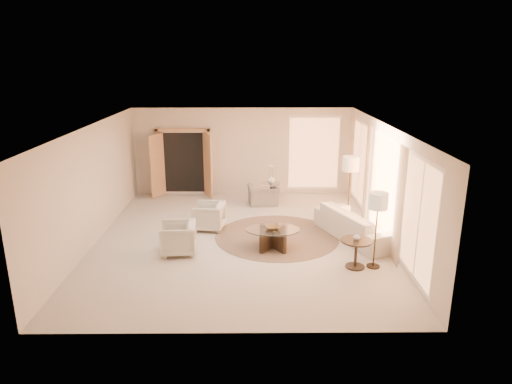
{
  "coord_description": "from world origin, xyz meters",
  "views": [
    {
      "loc": [
        0.31,
        -10.48,
        4.32
      ],
      "look_at": [
        0.4,
        0.4,
        1.1
      ],
      "focal_mm": 32.0,
      "sensor_mm": 36.0,
      "label": 1
    }
  ],
  "objects_px": {
    "floor_lamp_near": "(351,167)",
    "end_vase": "(357,237)",
    "floor_lamp_far": "(378,204)",
    "bowl": "(273,227)",
    "sofa": "(357,224)",
    "coffee_table": "(273,236)",
    "side_table": "(271,191)",
    "end_table": "(356,249)",
    "armchair_right": "(178,237)",
    "accent_chair": "(263,192)",
    "side_vase": "(271,179)",
    "armchair_left": "(209,215)"
  },
  "relations": [
    {
      "from": "end_table",
      "to": "floor_lamp_near",
      "type": "bearing_deg",
      "value": 81.92
    },
    {
      "from": "sofa",
      "to": "coffee_table",
      "type": "relative_size",
      "value": 1.88
    },
    {
      "from": "end_table",
      "to": "floor_lamp_far",
      "type": "relative_size",
      "value": 0.4
    },
    {
      "from": "end_table",
      "to": "side_vase",
      "type": "xyz_separation_m",
      "value": [
        -1.63,
        4.41,
        0.35
      ]
    },
    {
      "from": "floor_lamp_far",
      "to": "bowl",
      "type": "bearing_deg",
      "value": 153.58
    },
    {
      "from": "floor_lamp_near",
      "to": "side_vase",
      "type": "distance_m",
      "value": 2.71
    },
    {
      "from": "armchair_left",
      "to": "side_table",
      "type": "height_order",
      "value": "armchair_left"
    },
    {
      "from": "sofa",
      "to": "end_vase",
      "type": "xyz_separation_m",
      "value": [
        -0.38,
        -1.64,
        0.34
      ]
    },
    {
      "from": "side_vase",
      "to": "side_table",
      "type": "bearing_deg",
      "value": -90.0
    },
    {
      "from": "floor_lamp_far",
      "to": "bowl",
      "type": "height_order",
      "value": "floor_lamp_far"
    },
    {
      "from": "accent_chair",
      "to": "floor_lamp_far",
      "type": "bearing_deg",
      "value": 109.8
    },
    {
      "from": "accent_chair",
      "to": "bowl",
      "type": "bearing_deg",
      "value": 84.96
    },
    {
      "from": "sofa",
      "to": "armchair_right",
      "type": "distance_m",
      "value": 4.35
    },
    {
      "from": "sofa",
      "to": "side_vase",
      "type": "relative_size",
      "value": 9.92
    },
    {
      "from": "armchair_right",
      "to": "coffee_table",
      "type": "xyz_separation_m",
      "value": [
        2.17,
        0.29,
        -0.1
      ]
    },
    {
      "from": "accent_chair",
      "to": "floor_lamp_near",
      "type": "relative_size",
      "value": 0.49
    },
    {
      "from": "sofa",
      "to": "bowl",
      "type": "bearing_deg",
      "value": 82.03
    },
    {
      "from": "coffee_table",
      "to": "bowl",
      "type": "height_order",
      "value": "bowl"
    },
    {
      "from": "floor_lamp_far",
      "to": "side_vase",
      "type": "xyz_separation_m",
      "value": [
        -2.02,
        4.4,
        -0.63
      ]
    },
    {
      "from": "sofa",
      "to": "armchair_right",
      "type": "xyz_separation_m",
      "value": [
        -4.27,
        -0.86,
        0.03
      ]
    },
    {
      "from": "coffee_table",
      "to": "side_vase",
      "type": "distance_m",
      "value": 3.38
    },
    {
      "from": "floor_lamp_near",
      "to": "bowl",
      "type": "bearing_deg",
      "value": -140.99
    },
    {
      "from": "armchair_right",
      "to": "coffee_table",
      "type": "height_order",
      "value": "armchair_right"
    },
    {
      "from": "armchair_right",
      "to": "floor_lamp_far",
      "type": "height_order",
      "value": "floor_lamp_far"
    },
    {
      "from": "accent_chair",
      "to": "coffee_table",
      "type": "height_order",
      "value": "accent_chair"
    },
    {
      "from": "floor_lamp_far",
      "to": "side_vase",
      "type": "distance_m",
      "value": 4.88
    },
    {
      "from": "sofa",
      "to": "side_vase",
      "type": "height_order",
      "value": "side_vase"
    },
    {
      "from": "sofa",
      "to": "end_table",
      "type": "xyz_separation_m",
      "value": [
        -0.38,
        -1.64,
        0.07
      ]
    },
    {
      "from": "armchair_right",
      "to": "coffee_table",
      "type": "distance_m",
      "value": 2.19
    },
    {
      "from": "armchair_left",
      "to": "side_table",
      "type": "distance_m",
      "value": 2.71
    },
    {
      "from": "armchair_right",
      "to": "side_table",
      "type": "distance_m",
      "value": 4.28
    },
    {
      "from": "end_vase",
      "to": "coffee_table",
      "type": "bearing_deg",
      "value": 148.22
    },
    {
      "from": "side_vase",
      "to": "bowl",
      "type": "bearing_deg",
      "value": -91.56
    },
    {
      "from": "armchair_right",
      "to": "accent_chair",
      "type": "xyz_separation_m",
      "value": [
        2.03,
        3.62,
        -0.01
      ]
    },
    {
      "from": "armchair_left",
      "to": "armchair_right",
      "type": "xyz_separation_m",
      "value": [
        -0.56,
        -1.53,
        0.01
      ]
    },
    {
      "from": "floor_lamp_near",
      "to": "end_vase",
      "type": "height_order",
      "value": "floor_lamp_near"
    },
    {
      "from": "sofa",
      "to": "floor_lamp_near",
      "type": "height_order",
      "value": "floor_lamp_near"
    },
    {
      "from": "side_table",
      "to": "floor_lamp_near",
      "type": "distance_m",
      "value": 2.85
    },
    {
      "from": "sofa",
      "to": "coffee_table",
      "type": "height_order",
      "value": "sofa"
    },
    {
      "from": "armchair_left",
      "to": "end_table",
      "type": "relative_size",
      "value": 1.17
    },
    {
      "from": "side_table",
      "to": "floor_lamp_far",
      "type": "xyz_separation_m",
      "value": [
        2.02,
        -4.4,
        1.01
      ]
    },
    {
      "from": "accent_chair",
      "to": "side_table",
      "type": "distance_m",
      "value": 0.23
    },
    {
      "from": "sofa",
      "to": "side_vase",
      "type": "distance_m",
      "value": 3.45
    },
    {
      "from": "end_table",
      "to": "bowl",
      "type": "height_order",
      "value": "end_table"
    },
    {
      "from": "coffee_table",
      "to": "floor_lamp_near",
      "type": "height_order",
      "value": "floor_lamp_near"
    },
    {
      "from": "armchair_left",
      "to": "accent_chair",
      "type": "height_order",
      "value": "accent_chair"
    },
    {
      "from": "sofa",
      "to": "armchair_right",
      "type": "bearing_deg",
      "value": 78.22
    },
    {
      "from": "floor_lamp_near",
      "to": "end_vase",
      "type": "distance_m",
      "value": 2.93
    },
    {
      "from": "armchair_right",
      "to": "end_table",
      "type": "xyz_separation_m",
      "value": [
        3.89,
        -0.77,
        0.03
      ]
    },
    {
      "from": "sofa",
      "to": "bowl",
      "type": "distance_m",
      "value": 2.18
    }
  ]
}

